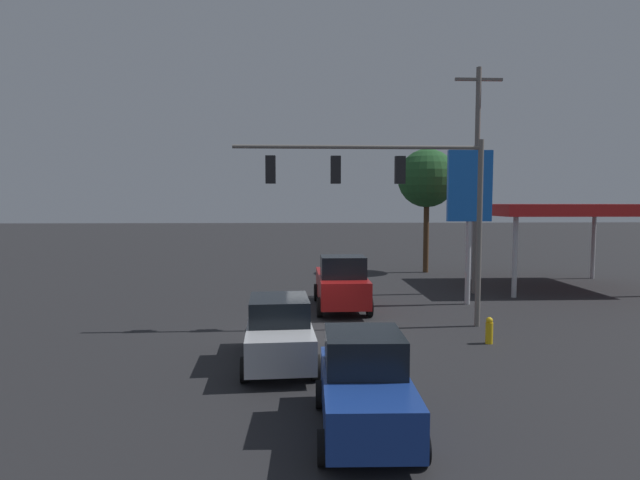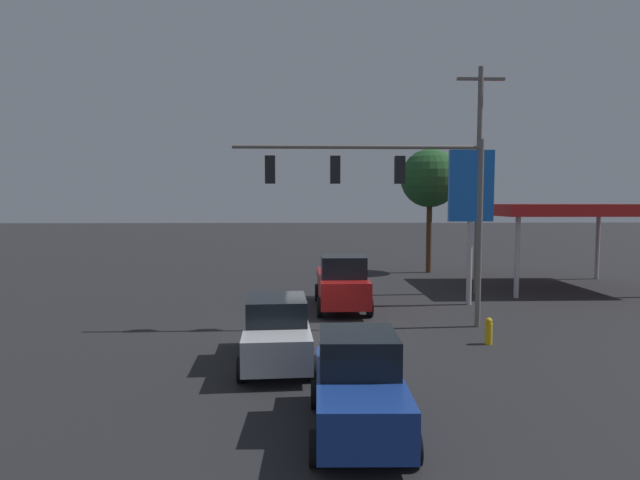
# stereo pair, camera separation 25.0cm
# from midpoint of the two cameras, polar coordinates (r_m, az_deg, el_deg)

# --- Properties ---
(ground_plane) EXTENTS (200.00, 200.00, 0.00)m
(ground_plane) POSITION_cam_midpoint_polar(r_m,az_deg,el_deg) (18.16, -0.11, -10.49)
(ground_plane) COLOR #262628
(traffic_signal_assembly) EXTENTS (9.16, 0.43, 6.94)m
(traffic_signal_assembly) POSITION_cam_midpoint_polar(r_m,az_deg,el_deg) (18.48, 7.35, 6.10)
(traffic_signal_assembly) COLOR slate
(traffic_signal_assembly) RESTS_ON ground
(utility_pole) EXTENTS (2.40, 0.26, 11.37)m
(utility_pole) POSITION_cam_midpoint_polar(r_m,az_deg,el_deg) (26.56, 17.21, 6.98)
(utility_pole) COLOR slate
(utility_pole) RESTS_ON ground
(gas_station_canopy) EXTENTS (8.70, 7.12, 4.57)m
(gas_station_canopy) POSITION_cam_midpoint_polar(r_m,az_deg,el_deg) (30.26, 25.51, 3.05)
(gas_station_canopy) COLOR red
(gas_station_canopy) RESTS_ON ground
(price_sign) EXTENTS (2.01, 0.27, 6.99)m
(price_sign) POSITION_cam_midpoint_polar(r_m,az_deg,el_deg) (23.51, 16.42, 5.02)
(price_sign) COLOR #B7B7BC
(price_sign) RESTS_ON ground
(sedan_far) EXTENTS (2.25, 4.49, 1.93)m
(sedan_far) POSITION_cam_midpoint_polar(r_m,az_deg,el_deg) (14.61, -5.18, -10.31)
(sedan_far) COLOR silver
(sedan_far) RESTS_ON ground
(hatchback_crossing) EXTENTS (2.04, 3.84, 1.97)m
(hatchback_crossing) POSITION_cam_midpoint_polar(r_m,az_deg,el_deg) (10.51, 4.43, -16.20)
(hatchback_crossing) COLOR navy
(hatchback_crossing) RESTS_ON ground
(pickup_parked) EXTENTS (2.27, 5.20, 2.40)m
(pickup_parked) POSITION_cam_midpoint_polar(r_m,az_deg,el_deg) (21.83, 2.12, -5.02)
(pickup_parked) COLOR maroon
(pickup_parked) RESTS_ON ground
(street_tree) EXTENTS (3.85, 3.85, 8.20)m
(street_tree) POSITION_cam_midpoint_polar(r_m,az_deg,el_deg) (33.91, 11.92, 6.86)
(street_tree) COLOR #4C331E
(street_tree) RESTS_ON ground
(fire_hydrant) EXTENTS (0.24, 0.24, 0.88)m
(fire_hydrant) POSITION_cam_midpoint_polar(r_m,az_deg,el_deg) (17.52, 18.38, -9.78)
(fire_hydrant) COLOR gold
(fire_hydrant) RESTS_ON ground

